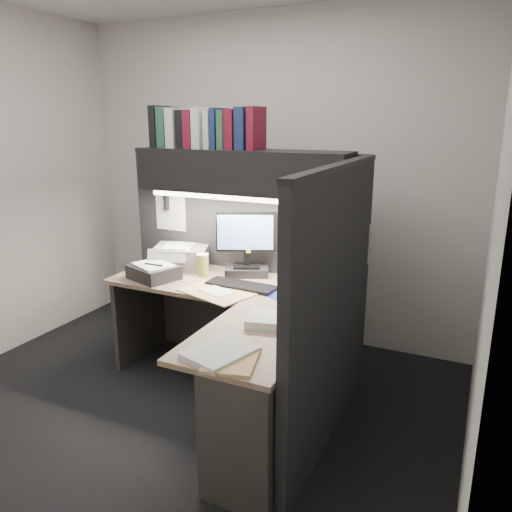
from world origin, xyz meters
name	(u,v)px	position (x,y,z in m)	size (l,w,h in m)	color
floor	(176,409)	(0.00, 0.00, 0.00)	(3.50, 3.50, 0.00)	black
wall_back	(269,180)	(0.00, 1.50, 1.35)	(3.50, 0.04, 2.70)	silver
wall_right	(492,237)	(1.75, 0.00, 1.35)	(0.04, 3.00, 2.70)	silver
partition_back	(242,259)	(0.03, 0.93, 0.80)	(1.90, 0.06, 1.60)	black
partition_right	(332,311)	(0.98, 0.18, 0.80)	(0.06, 1.50, 1.60)	black
desk	(232,362)	(0.43, 0.00, 0.44)	(1.70, 1.53, 0.73)	#9B7863
overhead_shelf	(242,171)	(0.12, 0.75, 1.50)	(1.55, 0.34, 0.30)	black
task_light_tube	(233,198)	(0.12, 0.61, 1.33)	(0.04, 0.04, 1.32)	white
monitor	(246,251)	(0.14, 0.77, 0.92)	(0.41, 0.31, 0.48)	black
keyboard	(241,285)	(0.23, 0.51, 0.74)	(0.50, 0.17, 0.02)	black
mousepad	(282,295)	(0.55, 0.47, 0.73)	(0.20, 0.18, 0.00)	navy
mouse	(284,292)	(0.56, 0.48, 0.75)	(0.07, 0.11, 0.04)	black
telephone	(322,280)	(0.73, 0.77, 0.78)	(0.22, 0.23, 0.09)	beige
coffee_cup	(203,266)	(-0.14, 0.62, 0.81)	(0.08, 0.08, 0.16)	#D2D354
printer	(182,257)	(-0.42, 0.75, 0.81)	(0.41, 0.35, 0.16)	gray
notebook_stack	(154,272)	(-0.43, 0.41, 0.78)	(0.33, 0.27, 0.10)	black
open_folder	(216,292)	(0.13, 0.33, 0.73)	(0.48, 0.31, 0.01)	tan
paper_stack_a	(269,320)	(0.67, 0.00, 0.75)	(0.25, 0.21, 0.05)	white
paper_stack_b	(220,353)	(0.60, -0.46, 0.75)	(0.25, 0.32, 0.03)	white
manila_stack	(232,360)	(0.69, -0.49, 0.74)	(0.24, 0.30, 0.02)	tan
binder_row	(205,129)	(-0.17, 0.75, 1.79)	(0.83, 0.25, 0.30)	black
pinned_papers	(270,243)	(0.42, 0.56, 1.05)	(1.76, 1.31, 0.51)	white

